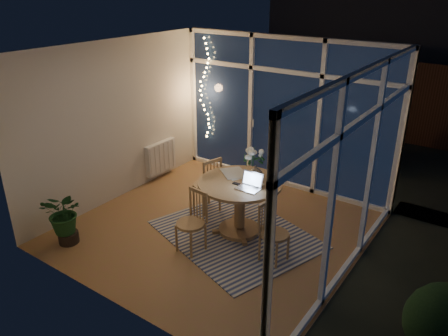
% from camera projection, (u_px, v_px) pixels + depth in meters
% --- Properties ---
extents(floor, '(4.00, 4.00, 0.00)m').
position_uv_depth(floor, '(217.00, 228.00, 6.51)').
color(floor, olive).
rests_on(floor, ground).
extents(ceiling, '(4.00, 4.00, 0.00)m').
position_uv_depth(ceiling, '(216.00, 50.00, 5.48)').
color(ceiling, white).
rests_on(ceiling, wall_back).
extents(wall_back, '(4.00, 0.04, 2.60)m').
position_uv_depth(wall_back, '(285.00, 113.00, 7.50)').
color(wall_back, silver).
rests_on(wall_back, floor).
extents(wall_front, '(4.00, 0.04, 2.60)m').
position_uv_depth(wall_front, '(103.00, 203.00, 4.50)').
color(wall_front, silver).
rests_on(wall_front, floor).
extents(wall_left, '(0.04, 4.00, 2.60)m').
position_uv_depth(wall_left, '(117.00, 122.00, 7.05)').
color(wall_left, silver).
rests_on(wall_left, floor).
extents(wall_right, '(0.04, 4.00, 2.60)m').
position_uv_depth(wall_right, '(360.00, 183.00, 4.94)').
color(wall_right, silver).
rests_on(wall_right, floor).
extents(window_wall_back, '(4.00, 0.10, 2.60)m').
position_uv_depth(window_wall_back, '(284.00, 114.00, 7.47)').
color(window_wall_back, white).
rests_on(window_wall_back, floor).
extents(window_wall_right, '(0.10, 4.00, 2.60)m').
position_uv_depth(window_wall_right, '(356.00, 182.00, 4.96)').
color(window_wall_right, white).
rests_on(window_wall_right, floor).
extents(radiator, '(0.10, 0.70, 0.58)m').
position_uv_depth(radiator, '(161.00, 157.00, 8.05)').
color(radiator, silver).
rests_on(radiator, wall_left).
extents(fairy_lights, '(0.24, 0.10, 1.85)m').
position_uv_depth(fairy_lights, '(204.00, 89.00, 8.19)').
color(fairy_lights, '#F2BE61').
rests_on(fairy_lights, window_wall_back).
extents(garden_patio, '(12.00, 6.00, 0.10)m').
position_uv_depth(garden_patio, '(362.00, 144.00, 10.03)').
color(garden_patio, black).
rests_on(garden_patio, ground).
extents(garden_fence, '(11.00, 0.08, 1.80)m').
position_uv_depth(garden_fence, '(354.00, 95.00, 10.29)').
color(garden_fence, '#3A2115').
rests_on(garden_fence, ground).
extents(neighbour_roof, '(7.00, 3.00, 2.20)m').
position_uv_depth(neighbour_roof, '(409.00, 28.00, 11.87)').
color(neighbour_roof, '#2F3138').
rests_on(neighbour_roof, ground).
extents(garden_shrubs, '(0.90, 0.90, 0.90)m').
position_uv_depth(garden_shrubs, '(280.00, 131.00, 9.31)').
color(garden_shrubs, black).
rests_on(garden_shrubs, ground).
extents(rug, '(2.61, 2.33, 0.01)m').
position_uv_depth(rug, '(235.00, 234.00, 6.35)').
color(rug, beige).
rests_on(rug, floor).
extents(dining_table, '(1.51, 1.51, 0.81)m').
position_uv_depth(dining_table, '(240.00, 207.00, 6.27)').
color(dining_table, olive).
rests_on(dining_table, floor).
extents(chair_left, '(0.55, 0.55, 0.95)m').
position_uv_depth(chair_left, '(206.00, 183.00, 6.84)').
color(chair_left, olive).
rests_on(chair_left, floor).
extents(chair_right, '(0.43, 0.43, 0.84)m').
position_uv_depth(chair_right, '(275.00, 233.00, 5.61)').
color(chair_right, olive).
rests_on(chair_right, floor).
extents(chair_front, '(0.45, 0.45, 0.88)m').
position_uv_depth(chair_front, '(190.00, 222.00, 5.81)').
color(chair_front, olive).
rests_on(chair_front, floor).
extents(laptop, '(0.32, 0.27, 0.23)m').
position_uv_depth(laptop, '(248.00, 181.00, 5.85)').
color(laptop, silver).
rests_on(laptop, dining_table).
extents(flower_vase, '(0.26, 0.26, 0.21)m').
position_uv_depth(flower_vase, '(256.00, 171.00, 6.19)').
color(flower_vase, silver).
rests_on(flower_vase, dining_table).
extents(bowl, '(0.19, 0.19, 0.04)m').
position_uv_depth(bowl, '(258.00, 185.00, 5.97)').
color(bowl, white).
rests_on(bowl, dining_table).
extents(newspapers, '(0.50, 0.45, 0.01)m').
position_uv_depth(newspapers, '(234.00, 173.00, 6.36)').
color(newspapers, silver).
rests_on(newspapers, dining_table).
extents(phone, '(0.12, 0.06, 0.01)m').
position_uv_depth(phone, '(237.00, 184.00, 6.03)').
color(phone, black).
rests_on(phone, dining_table).
extents(potted_plant, '(0.66, 0.61, 0.76)m').
position_uv_depth(potted_plant, '(66.00, 219.00, 6.02)').
color(potted_plant, '#18441E').
rests_on(potted_plant, floor).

